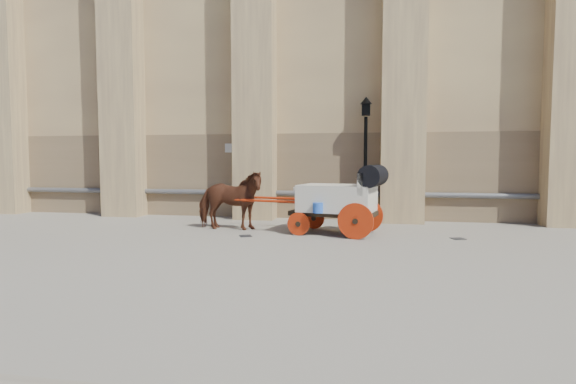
# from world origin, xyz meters

# --- Properties ---
(ground) EXTENTS (90.00, 90.00, 0.00)m
(ground) POSITION_xyz_m (0.00, 0.00, 0.00)
(ground) COLOR slate
(ground) RESTS_ON ground
(horse) EXTENTS (0.96, 2.08, 1.76)m
(horse) POSITION_xyz_m (-1.12, 1.04, 0.88)
(horse) COLOR #5B301D
(horse) RESTS_ON ground
(carriage) EXTENTS (4.58, 2.06, 1.94)m
(carriage) POSITION_xyz_m (2.21, 0.84, 1.05)
(carriage) COLOR black
(carriage) RESTS_ON ground
(street_lamp) EXTENTS (0.39, 0.39, 4.14)m
(street_lamp) POSITION_xyz_m (2.80, 3.44, 2.21)
(street_lamp) COLOR black
(street_lamp) RESTS_ON ground
(drain_grate_near) EXTENTS (0.42, 0.42, 0.01)m
(drain_grate_near) POSITION_xyz_m (-0.36, 0.05, 0.01)
(drain_grate_near) COLOR black
(drain_grate_near) RESTS_ON ground
(drain_grate_far) EXTENTS (0.40, 0.40, 0.01)m
(drain_grate_far) POSITION_xyz_m (5.26, 0.63, 0.01)
(drain_grate_far) COLOR black
(drain_grate_far) RESTS_ON ground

